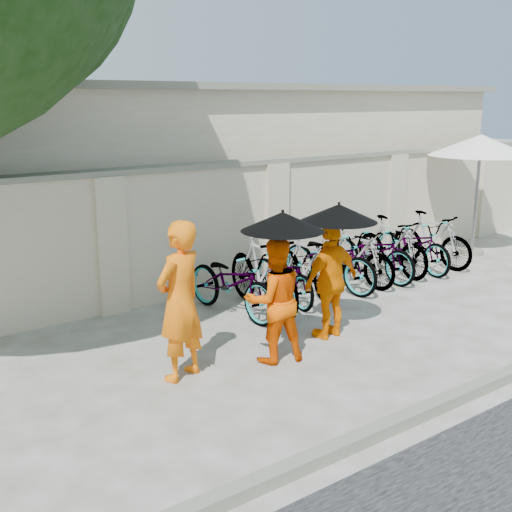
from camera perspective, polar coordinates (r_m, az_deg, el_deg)
ground at (r=7.72m, az=4.20°, el=-9.53°), size 80.00×80.00×0.00m
kerb at (r=6.63m, az=14.10°, el=-13.49°), size 40.00×0.16×0.12m
compound_wall at (r=10.45m, az=-3.01°, el=2.48°), size 20.00×0.30×2.00m
building_behind at (r=14.10m, az=-8.29°, el=7.78°), size 14.00×6.00×3.20m
monk_left at (r=7.09m, az=-6.79°, el=-3.99°), size 0.76×0.62×1.80m
monk_center at (r=7.55m, az=1.63°, el=-3.95°), size 0.86×0.74×1.50m
parasol_center at (r=7.29m, az=2.38°, el=3.07°), size 0.96×0.96×0.96m
monk_right at (r=8.35m, az=6.70°, el=-2.17°), size 0.92×0.43×1.53m
parasol_right at (r=8.11m, az=7.36°, el=3.81°), size 0.98×0.98×0.91m
patio_umbrella at (r=13.34m, az=19.33°, el=9.17°), size 2.21×2.21×2.38m
bike_0 at (r=9.21m, az=-2.15°, el=-2.35°), size 0.82×1.92×0.98m
bike_1 at (r=9.42m, az=0.60°, el=-1.42°), size 0.75×1.97×1.15m
bike_2 at (r=9.85m, az=2.54°, el=-1.61°), size 0.80×1.72×0.87m
bike_3 at (r=10.19m, az=4.56°, el=-0.82°), size 0.64×1.66×0.97m
bike_4 at (r=10.53m, az=6.54°, el=-0.26°), size 0.93×2.00×1.01m
bike_5 at (r=10.83m, az=8.78°, el=-0.03°), size 0.66×1.68×0.98m
bike_6 at (r=11.24m, az=10.32°, el=0.38°), size 0.74×1.87×0.97m
bike_7 at (r=11.61m, az=12.00°, el=0.88°), size 0.57×1.73×1.03m
bike_8 at (r=11.96m, az=13.76°, el=0.99°), size 0.78×1.86×0.96m
bike_9 at (r=12.33m, az=15.32°, el=1.43°), size 0.66×1.74×1.02m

